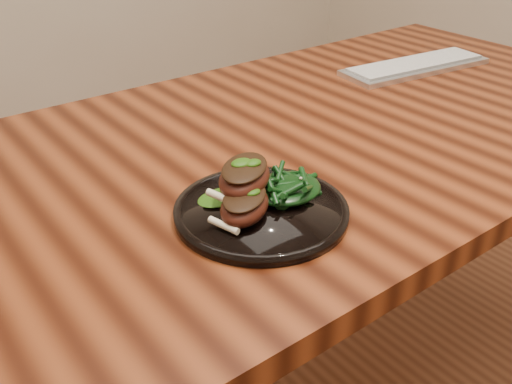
% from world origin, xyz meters
% --- Properties ---
extents(desk, '(1.60, 0.80, 0.75)m').
position_xyz_m(desk, '(0.00, 0.00, 0.67)').
color(desk, black).
rests_on(desk, ground).
extents(plate, '(0.24, 0.24, 0.01)m').
position_xyz_m(plate, '(-0.26, -0.18, 0.76)').
color(plate, black).
rests_on(plate, desk).
extents(lamb_chop_front, '(0.11, 0.11, 0.04)m').
position_xyz_m(lamb_chop_front, '(-0.29, -0.19, 0.79)').
color(lamb_chop_front, '#41150C').
rests_on(lamb_chop_front, plate).
extents(lamb_chop_back, '(0.12, 0.12, 0.05)m').
position_xyz_m(lamb_chop_back, '(-0.27, -0.16, 0.81)').
color(lamb_chop_back, '#41150C').
rests_on(lamb_chop_back, plate).
extents(herb_smear, '(0.08, 0.05, 0.00)m').
position_xyz_m(herb_smear, '(-0.29, -0.13, 0.77)').
color(herb_smear, '#173F06').
rests_on(herb_smear, plate).
extents(greens_heap, '(0.11, 0.10, 0.04)m').
position_xyz_m(greens_heap, '(-0.21, -0.18, 0.78)').
color(greens_heap, black).
rests_on(greens_heap, plate).
extents(keyboard, '(0.39, 0.16, 0.02)m').
position_xyz_m(keyboard, '(0.44, 0.11, 0.76)').
color(keyboard, silver).
rests_on(keyboard, desk).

